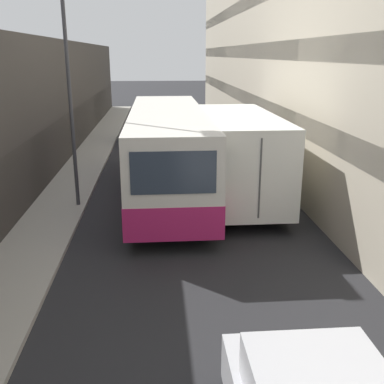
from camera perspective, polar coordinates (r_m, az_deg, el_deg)
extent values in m
plane|color=#232326|center=(15.03, -0.95, -2.18)|extent=(150.00, 150.00, 0.00)
cube|color=#9E998E|center=(15.36, -16.87, -2.28)|extent=(1.82, 60.00, 0.12)
cube|color=black|center=(15.44, -22.46, 1.38)|extent=(1.08, 60.00, 2.25)
cube|color=#A89E89|center=(15.38, 19.34, 17.89)|extent=(2.40, 60.00, 10.84)
cube|color=#333D47|center=(15.29, 16.05, 7.97)|extent=(1.08, 60.00, 0.70)
cube|color=#333D47|center=(15.13, 16.82, 16.91)|extent=(1.08, 60.00, 0.70)
cube|color=silver|center=(16.26, -3.10, 5.70)|extent=(2.55, 10.86, 2.66)
cube|color=#B21E5B|center=(16.45, -3.05, 2.70)|extent=(2.58, 10.88, 0.90)
cube|color=#2D3847|center=(16.18, -3.12, 7.09)|extent=(2.59, 9.99, 0.85)
cube|color=#2D3847|center=(10.85, -2.37, 2.44)|extent=(2.09, 0.04, 1.06)
cylinder|color=black|center=(19.82, -6.55, 3.99)|extent=(0.24, 1.00, 1.00)
cylinder|color=black|center=(19.87, -0.05, 4.13)|extent=(0.24, 1.00, 1.00)
cylinder|color=black|center=(13.36, -7.45, -2.57)|extent=(0.24, 1.00, 1.00)
cylinder|color=black|center=(13.42, 2.18, -2.34)|extent=(0.24, 1.00, 1.00)
cube|color=silver|center=(19.79, 3.61, 6.67)|extent=(2.25, 2.52, 1.96)
cube|color=silver|center=(15.37, 5.96, 4.86)|extent=(2.35, 6.47, 2.64)
cube|color=#4C4C4C|center=(12.28, 8.63, 1.62)|extent=(0.05, 0.02, 2.24)
cylinder|color=black|center=(19.85, 0.53, 4.06)|extent=(0.22, 0.96, 0.96)
cylinder|color=black|center=(20.14, 6.54, 4.14)|extent=(0.22, 0.96, 0.96)
cylinder|color=black|center=(13.85, 2.80, -1.81)|extent=(0.22, 0.96, 0.96)
cylinder|color=black|center=(14.26, 11.25, -1.56)|extent=(0.22, 0.96, 0.96)
cube|color=#BCBCC1|center=(26.73, -5.01, 8.74)|extent=(1.82, 4.12, 1.68)
cube|color=#2D3847|center=(28.43, -5.01, 9.84)|extent=(1.46, 0.04, 0.59)
cylinder|color=black|center=(28.05, -6.65, 7.48)|extent=(0.16, 0.64, 0.64)
cylinder|color=black|center=(28.04, -3.27, 7.56)|extent=(0.16, 0.64, 0.64)
cylinder|color=black|center=(25.70, -6.82, 6.59)|extent=(0.16, 0.64, 0.64)
cylinder|color=black|center=(25.69, -3.14, 6.68)|extent=(0.16, 0.64, 0.64)
cylinder|color=#38383D|center=(14.86, -15.32, 12.61)|extent=(0.12, 0.12, 7.67)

